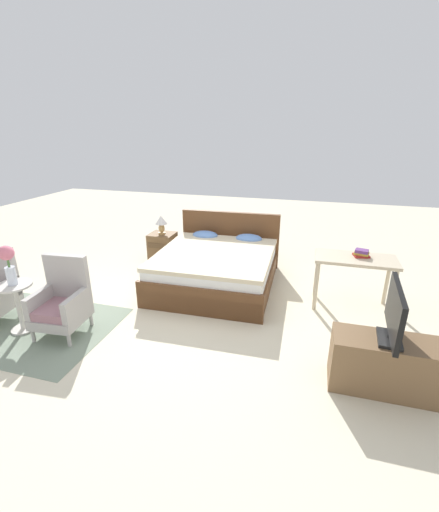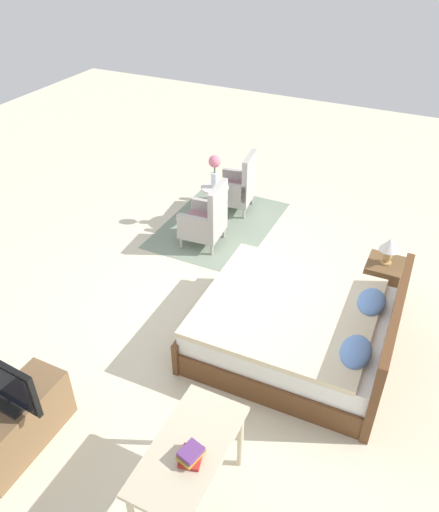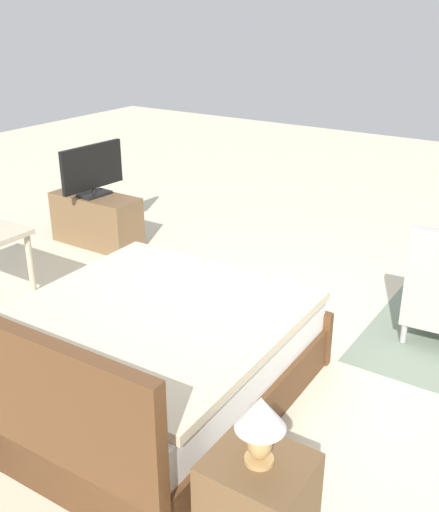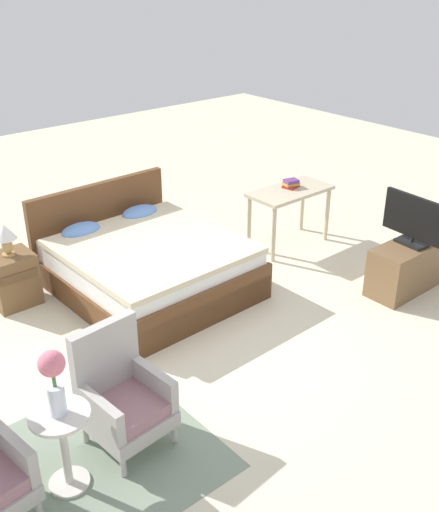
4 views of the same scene
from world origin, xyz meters
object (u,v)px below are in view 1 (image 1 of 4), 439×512
(book_stack, at_px, (361,253))
(bed, at_px, (217,266))
(tv_stand, at_px, (384,364))
(flower_vase, at_px, (8,261))
(vanity_desk, at_px, (355,265))
(armchair_by_window_right, at_px, (62,303))
(nightstand, at_px, (163,248))
(table_lamp, at_px, (161,222))
(side_table, at_px, (18,302))
(tv_flatscreen, at_px, (395,314))

(book_stack, bearing_deg, bed, 175.77)
(book_stack, bearing_deg, tv_stand, -86.45)
(flower_vase, bearing_deg, book_stack, 23.96)
(bed, relative_size, vanity_desk, 1.93)
(armchair_by_window_right, relative_size, flower_vase, 1.93)
(flower_vase, bearing_deg, nightstand, 74.18)
(tv_stand, bearing_deg, vanity_desk, 96.02)
(flower_vase, height_order, book_stack, flower_vase)
(bed, bearing_deg, vanity_desk, -6.00)
(tv_stand, distance_m, book_stack, 1.73)
(table_lamp, height_order, book_stack, table_lamp)
(bed, distance_m, tv_stand, 2.80)
(vanity_desk, bearing_deg, nightstand, 165.28)
(armchair_by_window_right, distance_m, tv_stand, 3.54)
(tv_stand, bearing_deg, armchair_by_window_right, 179.65)
(bed, height_order, tv_stand, bed)
(armchair_by_window_right, bearing_deg, bed, 51.82)
(flower_vase, bearing_deg, tv_stand, 1.50)
(side_table, distance_m, vanity_desk, 4.26)
(flower_vase, relative_size, nightstand, 0.87)
(bed, relative_size, tv_flatscreen, 2.62)
(bed, distance_m, nightstand, 1.36)
(tv_stand, distance_m, tv_flatscreen, 0.54)
(flower_vase, relative_size, tv_flatscreen, 0.63)
(vanity_desk, bearing_deg, table_lamp, 165.27)
(armchair_by_window_right, height_order, vanity_desk, armchair_by_window_right)
(tv_stand, relative_size, book_stack, 4.39)
(bed, distance_m, armchair_by_window_right, 2.27)
(bed, distance_m, flower_vase, 2.78)
(table_lamp, bearing_deg, vanity_desk, -14.73)
(armchair_by_window_right, xyz_separation_m, vanity_desk, (3.37, 1.58, 0.24))
(bed, distance_m, vanity_desk, 2.01)
(tv_flatscreen, bearing_deg, vanity_desk, 96.10)
(armchair_by_window_right, distance_m, book_stack, 3.83)
(side_table, bearing_deg, tv_stand, 1.50)
(tv_flatscreen, bearing_deg, bed, 139.83)
(book_stack, bearing_deg, side_table, -156.04)
(tv_stand, bearing_deg, tv_flatscreen, -4.22)
(tv_stand, bearing_deg, book_stack, 93.55)
(armchair_by_window_right, bearing_deg, vanity_desk, 25.07)
(bed, xyz_separation_m, vanity_desk, (1.97, -0.21, 0.32))
(side_table, distance_m, tv_flatscreen, 4.09)
(side_table, height_order, table_lamp, table_lamp)
(tv_stand, relative_size, tv_flatscreen, 1.26)
(flower_vase, relative_size, table_lamp, 1.45)
(armchair_by_window_right, height_order, table_lamp, armchair_by_window_right)
(bed, height_order, book_stack, bed)
(vanity_desk, bearing_deg, tv_flatscreen, -83.90)
(table_lamp, xyz_separation_m, tv_flatscreen, (3.35, -2.44, 0.04))
(tv_stand, bearing_deg, table_lamp, 143.97)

